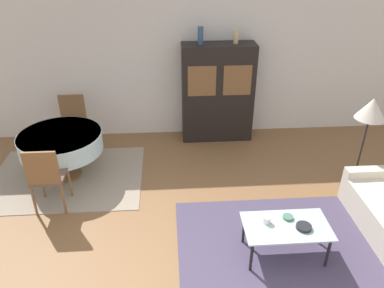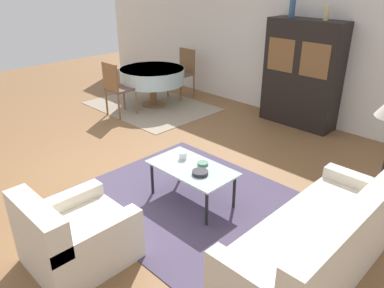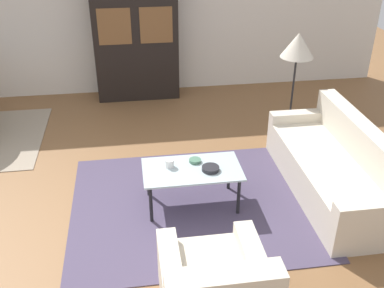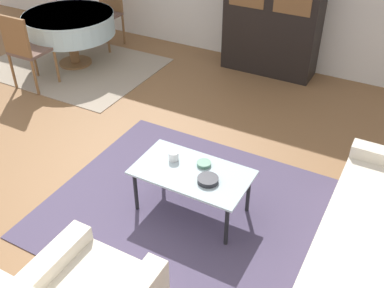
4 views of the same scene
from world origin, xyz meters
name	(u,v)px [view 2 (image 2 of 4)]	position (x,y,z in m)	size (l,w,h in m)	color
ground_plane	(116,172)	(0.00, 0.00, 0.00)	(14.00, 14.00, 0.00)	brown
wall_back	(274,40)	(0.00, 3.63, 1.35)	(10.00, 0.06, 2.70)	silver
area_rug	(191,201)	(1.25, 0.22, 0.01)	(2.59, 2.18, 0.01)	#4C425B
dining_rug	(151,106)	(-1.79, 2.10, 0.01)	(2.42, 1.81, 0.01)	gray
couch	(321,243)	(2.86, 0.26, 0.29)	(0.83, 2.09, 0.80)	beige
armchair	(74,237)	(1.20, -1.27, 0.29)	(0.81, 0.90, 0.77)	beige
coffee_table	(192,170)	(1.24, 0.23, 0.41)	(1.03, 0.58, 0.45)	black
display_cabinet	(302,74)	(0.81, 3.35, 0.91)	(1.30, 0.46, 1.81)	black
dining_table	(152,76)	(-1.80, 2.17, 0.62)	(1.28, 1.28, 0.76)	brown
dining_chair_near	(116,86)	(-1.80, 1.31, 0.59)	(0.44, 0.44, 1.01)	brown
dining_chair_far	(183,70)	(-1.80, 3.04, 0.59)	(0.44, 0.44, 1.01)	brown
cup	(183,156)	(1.02, 0.30, 0.50)	(0.09, 0.09, 0.09)	white
bowl	(200,173)	(1.43, 0.18, 0.48)	(0.18, 0.18, 0.04)	#232328
bowl_small	(203,164)	(1.29, 0.36, 0.47)	(0.13, 0.13, 0.03)	#4C7A60
vase_tall	(292,8)	(0.48, 3.35, 1.96)	(0.10, 0.10, 0.29)	#33517A
vase_short	(327,13)	(1.09, 3.35, 1.92)	(0.08, 0.08, 0.22)	tan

